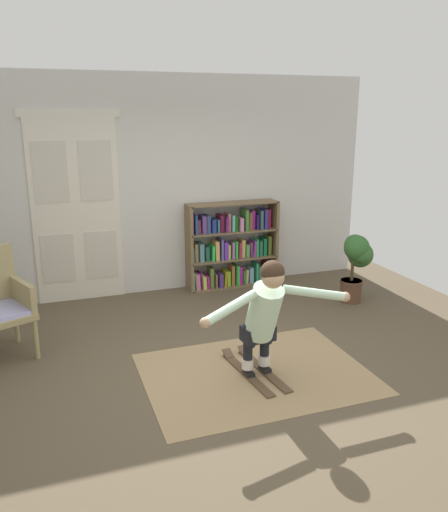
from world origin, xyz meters
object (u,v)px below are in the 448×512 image
(potted_plant, at_px, (357,257))
(person_skier, at_px, (265,310))
(skis_pair, at_px, (254,370))
(bookshelf, at_px, (231,248))

(potted_plant, distance_m, person_skier, 2.52)
(skis_pair, bearing_deg, potted_plant, 34.32)
(potted_plant, relative_size, person_skier, 0.61)
(bookshelf, height_order, skis_pair, bookshelf)
(potted_plant, bearing_deg, person_skier, -142.12)
(bookshelf, relative_size, person_skier, 0.88)
(potted_plant, height_order, person_skier, person_skier)
(skis_pair, relative_size, person_skier, 0.65)
(bookshelf, bearing_deg, potted_plant, -40.23)
(bookshelf, bearing_deg, skis_pair, -105.31)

